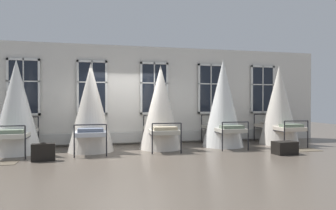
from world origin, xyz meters
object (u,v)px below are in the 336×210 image
Objects in this scene: cot_third at (91,108)px; cot_fifth at (223,104)px; cot_second at (16,108)px; cot_fourth at (161,108)px; travel_trunk at (285,148)px; suitcase_dark at (43,152)px; cot_sixth at (279,106)px.

cot_fifth is at bearing -90.22° from cot_third.
cot_second is 1.02× the size of cot_fourth.
cot_second is 7.76m from travel_trunk.
cot_third is at bearing 42.20° from suitcase_dark.
cot_fourth is 4.14× the size of travel_trunk.
cot_second reaches higher than cot_third.
cot_fifth reaches higher than cot_second.
suitcase_dark is at bearing 112.77° from cot_fourth.
cot_fourth is 2.14m from cot_fifth.
cot_fifth is (2.13, 0.00, 0.12)m from cot_fourth.
travel_trunk is (5.36, -1.81, -1.11)m from cot_third.
cot_fourth is (4.22, -0.07, -0.03)m from cot_second.
cot_second is 4.70× the size of suitcase_dark.
suitcase_dark is at bearing 101.28° from cot_sixth.
cot_second is at bearing 90.83° from cot_fifth.
travel_trunk is (6.50, -0.55, -0.04)m from suitcase_dark.
travel_trunk is at bearing -109.11° from cot_third.
cot_third is 6.41m from cot_sixth.
cot_second is 1.02× the size of cot_third.
cot_second is at bearing 119.15° from suitcase_dark.
cot_sixth is at bearing 60.48° from travel_trunk.
cot_sixth reaches higher than cot_third.
cot_third reaches higher than travel_trunk.
suitcase_dark is (0.94, -1.34, -1.10)m from cot_second.
cot_sixth is 4.79× the size of suitcase_dark.
cot_second is 4.24× the size of travel_trunk.
cot_third is at bearing 91.64° from cot_fifth.
suitcase_dark is at bearing -146.02° from cot_second.
suitcase_dark is 6.52m from travel_trunk.
cot_fourth is 3.68m from suitcase_dark.
cot_fifth reaches higher than travel_trunk.
cot_fifth is 5.69m from suitcase_dark.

